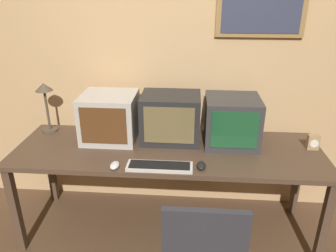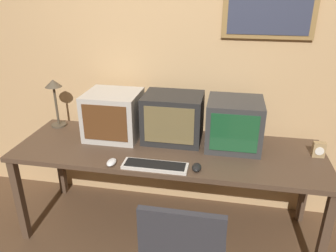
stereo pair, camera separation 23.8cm
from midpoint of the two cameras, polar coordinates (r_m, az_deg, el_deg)
wall_back at (r=2.71m, az=4.58°, el=11.13°), size 8.00×0.08×2.60m
desk at (r=2.49m, az=2.75°, el=-5.34°), size 2.29×0.73×0.75m
monitor_left at (r=2.60m, az=-6.90°, el=1.90°), size 0.42×0.39×0.37m
monitor_center at (r=2.53m, az=3.57°, el=1.40°), size 0.45×0.35×0.37m
monitor_right at (r=2.50m, az=14.15°, el=0.33°), size 0.40×0.39×0.36m
keyboard_main at (r=2.21m, az=0.83°, el=-7.02°), size 0.44×0.13×0.03m
mouse_near_keyboard at (r=2.20m, az=8.13°, el=-7.23°), size 0.06×0.10×0.04m
mouse_far_corner at (r=2.26m, az=-6.85°, el=-6.37°), size 0.06×0.11×0.03m
desk_clock at (r=2.60m, az=27.21°, el=-3.74°), size 0.08×0.05×0.11m
desk_lamp at (r=2.86m, az=-16.96°, el=5.59°), size 0.14×0.14×0.41m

